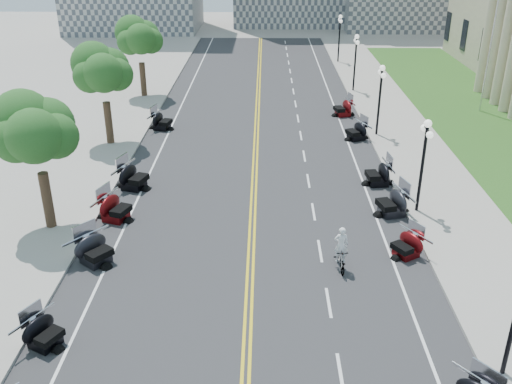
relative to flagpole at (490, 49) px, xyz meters
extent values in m
plane|color=gray|center=(-18.00, -22.00, -5.00)|extent=(160.00, 160.00, 0.00)
cube|color=#333335|center=(-18.00, -12.00, -5.00)|extent=(16.00, 90.00, 0.01)
cube|color=yellow|center=(-18.12, -12.00, -4.99)|extent=(0.12, 90.00, 0.00)
cube|color=yellow|center=(-17.88, -12.00, -4.99)|extent=(0.12, 90.00, 0.00)
cube|color=white|center=(-11.60, -12.00, -4.99)|extent=(0.12, 90.00, 0.00)
cube|color=white|center=(-24.40, -12.00, -4.99)|extent=(0.12, 90.00, 0.00)
cube|color=white|center=(-14.80, -30.00, -4.99)|extent=(0.12, 2.00, 0.00)
cube|color=white|center=(-14.80, -26.00, -4.99)|extent=(0.12, 2.00, 0.00)
cube|color=white|center=(-14.80, -22.00, -4.99)|extent=(0.12, 2.00, 0.00)
cube|color=white|center=(-14.80, -18.00, -4.99)|extent=(0.12, 2.00, 0.00)
cube|color=white|center=(-14.80, -14.00, -4.99)|extent=(0.12, 2.00, 0.00)
cube|color=white|center=(-14.80, -10.00, -4.99)|extent=(0.12, 2.00, 0.00)
cube|color=white|center=(-14.80, -6.00, -4.99)|extent=(0.12, 2.00, 0.00)
cube|color=white|center=(-14.80, -2.00, -4.99)|extent=(0.12, 2.00, 0.00)
cube|color=white|center=(-14.80, 2.00, -4.99)|extent=(0.12, 2.00, 0.00)
cube|color=white|center=(-14.80, 6.00, -4.99)|extent=(0.12, 2.00, 0.00)
cube|color=white|center=(-14.80, 10.00, -4.99)|extent=(0.12, 2.00, 0.00)
cube|color=white|center=(-14.80, 14.00, -4.99)|extent=(0.12, 2.00, 0.00)
cube|color=white|center=(-14.80, 18.00, -4.99)|extent=(0.12, 2.00, 0.00)
cube|color=white|center=(-14.80, 22.00, -4.99)|extent=(0.12, 2.00, 0.00)
cube|color=white|center=(-14.80, 26.00, -4.99)|extent=(0.12, 2.00, 0.00)
cube|color=white|center=(-14.80, 30.00, -4.99)|extent=(0.12, 2.00, 0.00)
cube|color=#9E9991|center=(-7.50, -12.00, -4.92)|extent=(5.00, 90.00, 0.15)
cube|color=#9E9991|center=(-28.50, -12.00, -4.92)|extent=(5.00, 90.00, 0.15)
cube|color=#356023|center=(-0.50, -4.00, -4.95)|extent=(9.00, 60.00, 0.10)
imported|color=#A51414|center=(-14.07, -23.47, -4.46)|extent=(0.64, 1.82, 1.08)
imported|color=silver|center=(-14.07, -23.47, -3.07)|extent=(0.62, 0.41, 1.71)
camera|label=1|loc=(-17.42, -44.82, 8.72)|focal=40.00mm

